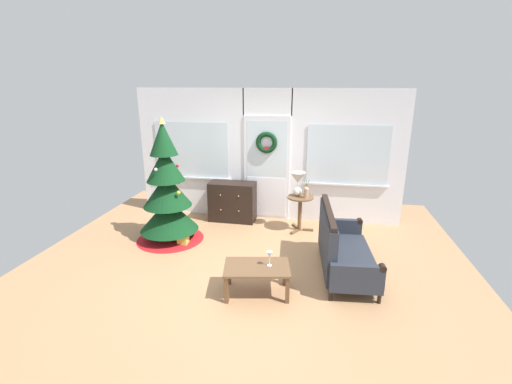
# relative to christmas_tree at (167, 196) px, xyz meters

# --- Properties ---
(ground_plane) EXTENTS (6.76, 6.76, 0.00)m
(ground_plane) POSITION_rel_christmas_tree_xyz_m (1.52, -0.71, -0.79)
(ground_plane) COLOR #AD7F56
(back_wall_with_door) EXTENTS (5.20, 0.19, 2.55)m
(back_wall_with_door) POSITION_rel_christmas_tree_xyz_m (1.52, 1.37, 0.49)
(back_wall_with_door) COLOR white
(back_wall_with_door) RESTS_ON ground
(christmas_tree) EXTENTS (1.16, 1.16, 2.13)m
(christmas_tree) POSITION_rel_christmas_tree_xyz_m (0.00, 0.00, 0.00)
(christmas_tree) COLOR #4C331E
(christmas_tree) RESTS_ON ground
(dresser_cabinet) EXTENTS (0.91, 0.46, 0.78)m
(dresser_cabinet) POSITION_rel_christmas_tree_xyz_m (0.87, 1.08, -0.40)
(dresser_cabinet) COLOR black
(dresser_cabinet) RESTS_ON ground
(settee_sofa) EXTENTS (0.83, 1.67, 0.96)m
(settee_sofa) POSITION_rel_christmas_tree_xyz_m (2.88, -0.64, -0.41)
(settee_sofa) COLOR black
(settee_sofa) RESTS_ON ground
(side_table) EXTENTS (0.50, 0.48, 0.66)m
(side_table) POSITION_rel_christmas_tree_xyz_m (2.22, 0.78, -0.32)
(side_table) COLOR brown
(side_table) RESTS_ON ground
(table_lamp) EXTENTS (0.28, 0.28, 0.44)m
(table_lamp) POSITION_rel_christmas_tree_xyz_m (2.16, 0.82, 0.16)
(table_lamp) COLOR silver
(table_lamp) RESTS_ON side_table
(flower_vase) EXTENTS (0.11, 0.10, 0.35)m
(flower_vase) POSITION_rel_christmas_tree_xyz_m (2.32, 0.72, -0.01)
(flower_vase) COLOR tan
(flower_vase) RESTS_ON side_table
(coffee_table) EXTENTS (0.92, 0.66, 0.39)m
(coffee_table) POSITION_rel_christmas_tree_xyz_m (1.80, -1.40, -0.46)
(coffee_table) COLOR brown
(coffee_table) RESTS_ON ground
(wine_glass) EXTENTS (0.08, 0.08, 0.20)m
(wine_glass) POSITION_rel_christmas_tree_xyz_m (1.95, -1.36, -0.26)
(wine_glass) COLOR silver
(wine_glass) RESTS_ON coffee_table
(gift_box) EXTENTS (0.17, 0.15, 0.17)m
(gift_box) POSITION_rel_christmas_tree_xyz_m (0.31, -0.19, -0.70)
(gift_box) COLOR #D8C64C
(gift_box) RESTS_ON ground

